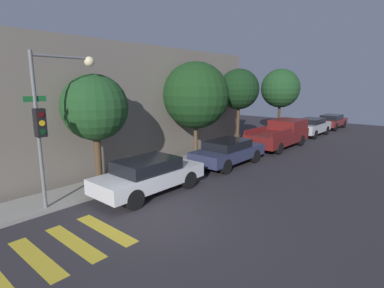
{
  "coord_description": "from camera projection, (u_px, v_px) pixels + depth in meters",
  "views": [
    {
      "loc": [
        -5.94,
        -6.54,
        4.26
      ],
      "look_at": [
        4.02,
        2.1,
        1.6
      ],
      "focal_mm": 28.0,
      "sensor_mm": 36.0,
      "label": 1
    }
  ],
  "objects": [
    {
      "name": "sedan_far_end",
      "position": [
        312.0,
        126.0,
        24.84
      ],
      "size": [
        4.58,
        1.78,
        1.46
      ],
      "color": "#B7BABF",
      "rests_on": "ground"
    },
    {
      "name": "tree_near_corner",
      "position": [
        95.0,
        108.0,
        11.99
      ],
      "size": [
        2.66,
        2.66,
        4.66
      ],
      "color": "#4C3823",
      "rests_on": "ground"
    },
    {
      "name": "building_row",
      "position": [
        37.0,
        109.0,
        14.24
      ],
      "size": [
        26.0,
        6.0,
        6.2
      ],
      "primitive_type": "cube",
      "color": "slate",
      "rests_on": "ground"
    },
    {
      "name": "pickup_truck",
      "position": [
        280.0,
        134.0,
        20.41
      ],
      "size": [
        5.64,
        2.12,
        1.79
      ],
      "color": "maroon",
      "rests_on": "ground"
    },
    {
      "name": "sidewalk",
      "position": [
        89.0,
        189.0,
        12.07
      ],
      "size": [
        26.0,
        1.82,
        0.14
      ],
      "primitive_type": "cube",
      "color": "gray",
      "rests_on": "ground"
    },
    {
      "name": "tree_far_end",
      "position": [
        239.0,
        89.0,
        19.78
      ],
      "size": [
        2.67,
        2.67,
        5.25
      ],
      "color": "#4C3823",
      "rests_on": "ground"
    },
    {
      "name": "traffic_light_pole",
      "position": [
        52.0,
        108.0,
        9.8
      ],
      "size": [
        2.51,
        0.56,
        5.28
      ],
      "color": "slate",
      "rests_on": "ground"
    },
    {
      "name": "tree_behind_truck",
      "position": [
        280.0,
        88.0,
        24.45
      ],
      "size": [
        3.14,
        3.14,
        5.47
      ],
      "color": "#42301E",
      "rests_on": "ground"
    },
    {
      "name": "sedan_near_corner",
      "position": [
        149.0,
        175.0,
        11.71
      ],
      "size": [
        4.55,
        1.86,
        1.41
      ],
      "color": "silver",
      "rests_on": "ground"
    },
    {
      "name": "crosswalk",
      "position": [
        36.0,
        258.0,
        7.44
      ],
      "size": [
        4.42,
        2.6,
        0.0
      ],
      "color": "gold",
      "rests_on": "ground"
    },
    {
      "name": "ground_plane",
      "position": [
        159.0,
        221.0,
        9.44
      ],
      "size": [
        60.0,
        60.0,
        0.0
      ],
      "primitive_type": "plane",
      "color": "#2D2B30"
    },
    {
      "name": "tree_midblock",
      "position": [
        196.0,
        95.0,
        16.56
      ],
      "size": [
        3.68,
        3.68,
        5.47
      ],
      "color": "brown",
      "rests_on": "ground"
    },
    {
      "name": "sedan_middle",
      "position": [
        228.0,
        151.0,
        15.78
      ],
      "size": [
        4.55,
        1.87,
        1.37
      ],
      "color": "#2D3351",
      "rests_on": "ground"
    },
    {
      "name": "sedan_tail_of_row",
      "position": [
        332.0,
        121.0,
        28.85
      ],
      "size": [
        4.47,
        1.77,
        1.34
      ],
      "color": "maroon",
      "rests_on": "ground"
    }
  ]
}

